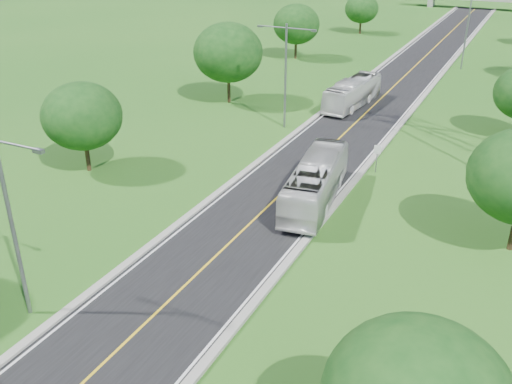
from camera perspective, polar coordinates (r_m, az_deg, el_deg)
ground at (r=68.81m, az=12.63°, el=9.30°), size 260.00×260.00×0.00m
road at (r=74.45m, az=13.84°, el=10.42°), size 8.00×150.00×0.06m
curb_left at (r=75.42m, az=10.67°, el=10.97°), size 0.50×150.00×0.22m
curb_right at (r=73.67m, az=17.09°, el=9.94°), size 0.50×150.00×0.22m
speed_limit_sign at (r=46.82m, az=12.02°, el=3.72°), size 0.55×0.09×2.40m
streetlight_near_left at (r=29.79m, az=-23.45°, el=-1.84°), size 5.90×0.25×10.00m
streetlight_mid_left at (r=55.33m, az=2.98°, el=12.34°), size 5.90×0.25×10.00m
streetlight_far_right at (r=83.93m, az=20.41°, el=15.40°), size 5.90×0.25×10.00m
tree_lb at (r=47.24m, az=-17.00°, el=7.28°), size 6.30×6.30×7.33m
tree_lc at (r=63.68m, az=-2.81°, el=13.76°), size 7.56×7.56×8.79m
tree_ld at (r=85.94m, az=4.06°, el=16.40°), size 6.72×6.72×7.82m
tree_le at (r=107.65m, az=10.52°, el=17.58°), size 5.88×5.88×6.84m
bus_outbound at (r=41.01m, az=5.99°, el=1.03°), size 4.28×11.67×3.18m
bus_inbound at (r=63.80m, az=9.63°, el=9.75°), size 3.48×10.94×3.00m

